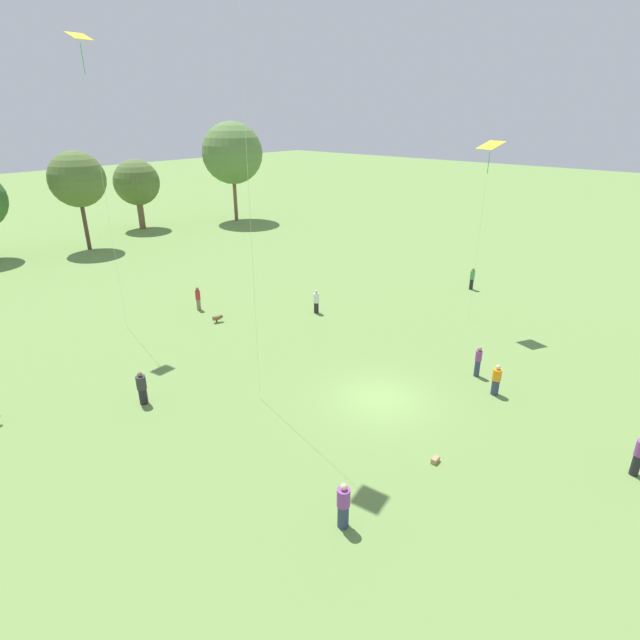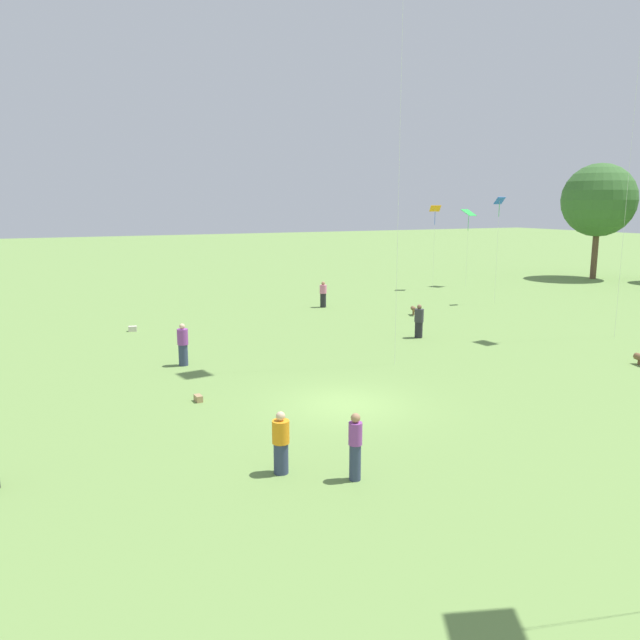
% 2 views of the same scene
% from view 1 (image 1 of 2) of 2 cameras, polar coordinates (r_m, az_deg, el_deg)
% --- Properties ---
extents(ground_plane, '(240.00, 240.00, 0.00)m').
position_cam_1_polar(ground_plane, '(25.49, 6.87, -8.92)').
color(ground_plane, '#6B8E47').
extents(tree_3, '(5.43, 5.43, 9.79)m').
position_cam_1_polar(tree_3, '(56.44, -26.01, 14.24)').
color(tree_3, brown).
rests_on(tree_3, ground_plane).
extents(tree_4, '(5.29, 5.29, 8.13)m').
position_cam_1_polar(tree_4, '(64.81, -20.22, 14.50)').
color(tree_4, brown).
rests_on(tree_4, ground_plane).
extents(tree_5, '(7.52, 7.52, 12.19)m').
position_cam_1_polar(tree_5, '(66.56, -9.99, 18.27)').
color(tree_5, brown).
rests_on(tree_5, ground_plane).
extents(person_0, '(0.47, 0.47, 1.81)m').
position_cam_1_polar(person_0, '(41.88, 16.99, 4.55)').
color(person_0, '#232328').
rests_on(person_0, ground_plane).
extents(person_2, '(0.59, 0.59, 1.66)m').
position_cam_1_polar(person_2, '(26.81, 19.49, -6.49)').
color(person_2, '#333D5B').
rests_on(person_2, ground_plane).
extents(person_3, '(0.53, 0.53, 1.83)m').
position_cam_1_polar(person_3, '(18.17, 2.68, -20.43)').
color(person_3, '#333D5B').
rests_on(person_3, ground_plane).
extents(person_4, '(0.37, 0.37, 1.75)m').
position_cam_1_polar(person_4, '(28.23, 17.61, -4.52)').
color(person_4, '#333D5B').
rests_on(person_4, ground_plane).
extents(person_5, '(0.40, 0.40, 1.82)m').
position_cam_1_polar(person_5, '(23.71, 32.62, -12.92)').
color(person_5, '#232328').
rests_on(person_5, ground_plane).
extents(person_6, '(0.56, 0.56, 1.71)m').
position_cam_1_polar(person_6, '(35.32, -0.43, 2.11)').
color(person_6, '#232328').
rests_on(person_6, ground_plane).
extents(person_8, '(0.67, 0.67, 1.74)m').
position_cam_1_polar(person_8, '(26.02, -19.68, -7.34)').
color(person_8, '#232328').
rests_on(person_8, ground_plane).
extents(person_9, '(0.36, 0.36, 1.72)m').
position_cam_1_polar(person_9, '(36.93, -13.76, 2.41)').
color(person_9, '#847056').
rests_on(person_9, ground_plane).
extents(kite_0, '(1.54, 1.59, 11.64)m').
position_cam_1_polar(kite_0, '(33.49, 18.88, 17.93)').
color(kite_0, yellow).
rests_on(kite_0, ground_plane).
extents(kite_4, '(1.15, 1.09, 17.23)m').
position_cam_1_polar(kite_4, '(33.22, -25.61, 26.00)').
color(kite_4, yellow).
rests_on(kite_4, ground_plane).
extents(dog_0, '(0.72, 0.46, 0.51)m').
position_cam_1_polar(dog_0, '(34.61, -11.61, 0.26)').
color(dog_0, brown).
rests_on(dog_0, ground_plane).
extents(picnic_bag_0, '(0.42, 0.24, 0.23)m').
position_cam_1_polar(picnic_bag_0, '(21.77, 13.04, -15.30)').
color(picnic_bag_0, '#A58459').
rests_on(picnic_bag_0, ground_plane).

